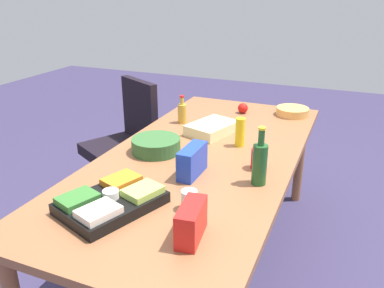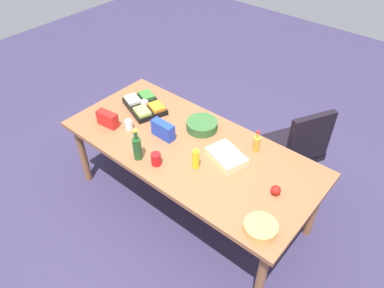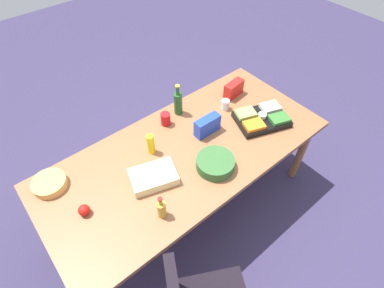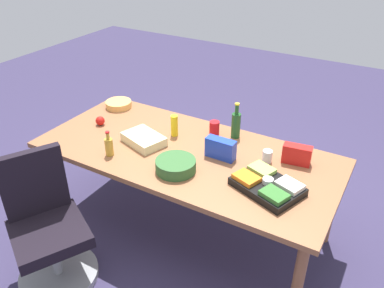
{
  "view_description": "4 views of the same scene",
  "coord_description": "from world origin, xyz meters",
  "px_view_note": "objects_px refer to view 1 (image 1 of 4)",
  "views": [
    {
      "loc": [
        1.94,
        0.75,
        1.66
      ],
      "look_at": [
        -0.07,
        -0.09,
        0.78
      ],
      "focal_mm": 37.22,
      "sensor_mm": 36.0,
      "label": 1
    },
    {
      "loc": [
        -1.56,
        1.81,
        2.82
      ],
      "look_at": [
        -0.06,
        0.04,
        0.84
      ],
      "focal_mm": 34.34,
      "sensor_mm": 36.0,
      "label": 2
    },
    {
      "loc": [
        -0.93,
        -1.2,
        2.52
      ],
      "look_at": [
        0.07,
        0.01,
        0.79
      ],
      "focal_mm": 28.25,
      "sensor_mm": 36.0,
      "label": 3
    },
    {
      "loc": [
        1.31,
        -2.16,
        2.31
      ],
      "look_at": [
        0.04,
        0.02,
        0.82
      ],
      "focal_mm": 36.86,
      "sensor_mm": 36.0,
      "label": 4
    }
  ],
  "objects_px": {
    "office_chair": "(125,154)",
    "wine_bottle": "(260,163)",
    "sheet_cake": "(212,128)",
    "chip_bag_red": "(191,222)",
    "paper_cup": "(189,200)",
    "apple_red": "(243,108)",
    "chip_bag_blue": "(192,161)",
    "red_solo_cup": "(259,159)",
    "dressing_bottle": "(182,113)",
    "salad_bowl": "(156,145)",
    "chip_bowl": "(292,111)",
    "mustard_bottle": "(240,132)",
    "veggie_tray": "(111,201)",
    "conference_table": "(202,165)"
  },
  "relations": [
    {
      "from": "paper_cup",
      "to": "dressing_bottle",
      "type": "xyz_separation_m",
      "value": [
        -1.04,
        -0.5,
        0.03
      ]
    },
    {
      "from": "sheet_cake",
      "to": "chip_bag_red",
      "type": "xyz_separation_m",
      "value": [
        1.11,
        0.32,
        0.03
      ]
    },
    {
      "from": "salad_bowl",
      "to": "dressing_bottle",
      "type": "relative_size",
      "value": 1.43
    },
    {
      "from": "red_solo_cup",
      "to": "office_chair",
      "type": "bearing_deg",
      "value": -117.27
    },
    {
      "from": "salad_bowl",
      "to": "red_solo_cup",
      "type": "bearing_deg",
      "value": 90.96
    },
    {
      "from": "chip_bag_blue",
      "to": "dressing_bottle",
      "type": "xyz_separation_m",
      "value": [
        -0.72,
        -0.38,
        -0.0
      ]
    },
    {
      "from": "dressing_bottle",
      "to": "veggie_tray",
      "type": "bearing_deg",
      "value": 8.93
    },
    {
      "from": "veggie_tray",
      "to": "chip_bag_blue",
      "type": "distance_m",
      "value": 0.48
    },
    {
      "from": "chip_bowl",
      "to": "veggie_tray",
      "type": "distance_m",
      "value": 1.71
    },
    {
      "from": "office_chair",
      "to": "paper_cup",
      "type": "distance_m",
      "value": 1.63
    },
    {
      "from": "sheet_cake",
      "to": "salad_bowl",
      "type": "bearing_deg",
      "value": -24.98
    },
    {
      "from": "red_solo_cup",
      "to": "sheet_cake",
      "type": "height_order",
      "value": "red_solo_cup"
    },
    {
      "from": "office_chair",
      "to": "red_solo_cup",
      "type": "distance_m",
      "value": 1.47
    },
    {
      "from": "chip_bag_blue",
      "to": "red_solo_cup",
      "type": "bearing_deg",
      "value": 124.54
    },
    {
      "from": "office_chair",
      "to": "chip_bag_blue",
      "type": "xyz_separation_m",
      "value": [
        0.84,
        0.95,
        0.46
      ]
    },
    {
      "from": "office_chair",
      "to": "apple_red",
      "type": "distance_m",
      "value": 1.03
    },
    {
      "from": "conference_table",
      "to": "sheet_cake",
      "type": "bearing_deg",
      "value": -169.44
    },
    {
      "from": "wine_bottle",
      "to": "dressing_bottle",
      "type": "xyz_separation_m",
      "value": [
        -0.69,
        -0.71,
        -0.04
      ]
    },
    {
      "from": "office_chair",
      "to": "chip_bag_red",
      "type": "height_order",
      "value": "office_chair"
    },
    {
      "from": "veggie_tray",
      "to": "chip_bag_blue",
      "type": "xyz_separation_m",
      "value": [
        -0.44,
        0.2,
        0.04
      ]
    },
    {
      "from": "office_chair",
      "to": "salad_bowl",
      "type": "xyz_separation_m",
      "value": [
        0.65,
        0.64,
        0.43
      ]
    },
    {
      "from": "mustard_bottle",
      "to": "sheet_cake",
      "type": "height_order",
      "value": "mustard_bottle"
    },
    {
      "from": "salad_bowl",
      "to": "wine_bottle",
      "type": "bearing_deg",
      "value": 76.28
    },
    {
      "from": "salad_bowl",
      "to": "chip_bag_red",
      "type": "distance_m",
      "value": 0.86
    },
    {
      "from": "mustard_bottle",
      "to": "sheet_cake",
      "type": "xyz_separation_m",
      "value": [
        -0.14,
        -0.23,
        -0.05
      ]
    },
    {
      "from": "chip_bowl",
      "to": "wine_bottle",
      "type": "height_order",
      "value": "wine_bottle"
    },
    {
      "from": "salad_bowl",
      "to": "dressing_bottle",
      "type": "xyz_separation_m",
      "value": [
        -0.53,
        -0.07,
        0.03
      ]
    },
    {
      "from": "red_solo_cup",
      "to": "dressing_bottle",
      "type": "height_order",
      "value": "dressing_bottle"
    },
    {
      "from": "paper_cup",
      "to": "dressing_bottle",
      "type": "distance_m",
      "value": 1.15
    },
    {
      "from": "apple_red",
      "to": "paper_cup",
      "type": "height_order",
      "value": "paper_cup"
    },
    {
      "from": "red_solo_cup",
      "to": "veggie_tray",
      "type": "relative_size",
      "value": 0.22
    },
    {
      "from": "sheet_cake",
      "to": "chip_bowl",
      "type": "bearing_deg",
      "value": 144.76
    },
    {
      "from": "chip_bowl",
      "to": "mustard_bottle",
      "type": "bearing_deg",
      "value": -14.64
    },
    {
      "from": "chip_bag_red",
      "to": "paper_cup",
      "type": "bearing_deg",
      "value": -154.75
    },
    {
      "from": "office_chair",
      "to": "wine_bottle",
      "type": "xyz_separation_m",
      "value": [
        0.81,
        1.28,
        0.5
      ]
    },
    {
      "from": "apple_red",
      "to": "mustard_bottle",
      "type": "relative_size",
      "value": 0.44
    },
    {
      "from": "chip_bowl",
      "to": "paper_cup",
      "type": "bearing_deg",
      "value": -6.96
    },
    {
      "from": "office_chair",
      "to": "veggie_tray",
      "type": "relative_size",
      "value": 1.93
    },
    {
      "from": "conference_table",
      "to": "sheet_cake",
      "type": "height_order",
      "value": "sheet_cake"
    },
    {
      "from": "office_chair",
      "to": "sheet_cake",
      "type": "distance_m",
      "value": 0.97
    },
    {
      "from": "apple_red",
      "to": "chip_bag_blue",
      "type": "distance_m",
      "value": 1.11
    },
    {
      "from": "chip_bag_red",
      "to": "veggie_tray",
      "type": "bearing_deg",
      "value": -99.09
    },
    {
      "from": "sheet_cake",
      "to": "veggie_tray",
      "type": "bearing_deg",
      "value": -4.53
    },
    {
      "from": "veggie_tray",
      "to": "sheet_cake",
      "type": "bearing_deg",
      "value": 175.47
    },
    {
      "from": "conference_table",
      "to": "chip_bowl",
      "type": "height_order",
      "value": "chip_bowl"
    },
    {
      "from": "dressing_bottle",
      "to": "chip_bag_red",
      "type": "relative_size",
      "value": 0.98
    },
    {
      "from": "chip_bowl",
      "to": "apple_red",
      "type": "bearing_deg",
      "value": -75.42
    },
    {
      "from": "apple_red",
      "to": "dressing_bottle",
      "type": "xyz_separation_m",
      "value": [
        0.38,
        -0.33,
        0.04
      ]
    },
    {
      "from": "red_solo_cup",
      "to": "mustard_bottle",
      "type": "relative_size",
      "value": 0.63
    },
    {
      "from": "sheet_cake",
      "to": "chip_bag_red",
      "type": "height_order",
      "value": "chip_bag_red"
    }
  ]
}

